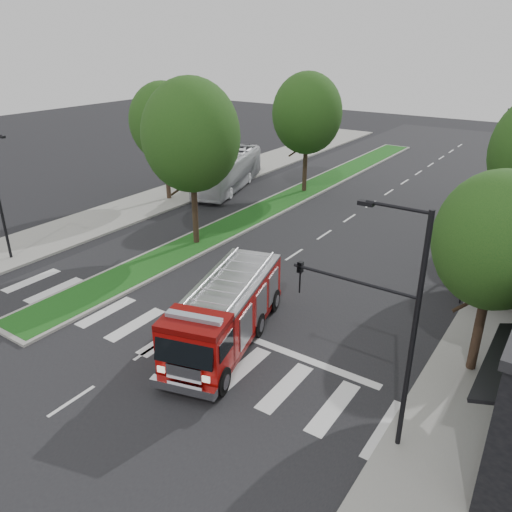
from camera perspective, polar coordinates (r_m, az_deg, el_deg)
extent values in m
plane|color=black|center=(24.33, -5.18, -6.11)|extent=(140.00, 140.00, 0.00)
cube|color=gray|center=(40.22, -12.37, 5.84)|extent=(5.00, 80.00, 0.15)
cube|color=gray|center=(41.17, 4.14, 6.74)|extent=(3.00, 50.00, 0.14)
cube|color=#154413|center=(41.15, 4.15, 6.84)|extent=(2.60, 49.50, 0.02)
cylinder|color=black|center=(26.21, 22.65, -2.61)|extent=(0.08, 0.08, 2.50)
cylinder|color=black|center=(27.29, 23.22, -1.67)|extent=(0.08, 0.08, 2.50)
cube|color=black|center=(26.08, 26.35, -0.26)|extent=(3.20, 1.60, 0.12)
cube|color=#8C99A5|center=(27.20, 26.13, -2.17)|extent=(2.80, 0.04, 1.80)
cube|color=black|center=(26.88, 25.59, -4.16)|extent=(2.40, 0.40, 0.08)
cylinder|color=black|center=(20.94, 24.06, -7.71)|extent=(0.36, 0.36, 3.74)
ellipsoid|color=#0F3811|center=(19.42, 25.83, 1.58)|extent=(4.40, 4.40, 5.06)
cylinder|color=black|center=(31.15, -7.00, 5.31)|extent=(0.36, 0.36, 4.62)
ellipsoid|color=#0F3811|center=(30.05, -7.44, 13.50)|extent=(5.80, 5.80, 6.67)
cylinder|color=black|center=(42.30, 5.62, 10.14)|extent=(0.36, 0.36, 4.40)
ellipsoid|color=#0F3811|center=(41.51, 5.86, 15.92)|extent=(5.60, 5.60, 6.44)
cylinder|color=black|center=(40.67, -10.09, 9.18)|extent=(0.36, 0.36, 4.18)
ellipsoid|color=#0F3811|center=(39.87, -10.52, 14.86)|extent=(5.20, 5.20, 5.98)
cylinder|color=black|center=(15.33, 17.47, -9.26)|extent=(0.16, 0.16, 8.00)
cylinder|color=black|center=(13.92, 15.91, 5.38)|extent=(1.80, 0.10, 0.10)
cube|color=black|center=(14.22, 12.47, 5.91)|extent=(0.45, 0.20, 0.12)
cylinder|color=black|center=(15.19, 10.97, -2.77)|extent=(4.00, 0.10, 0.10)
imported|color=black|center=(16.06, 5.00, -2.47)|extent=(0.18, 0.22, 1.10)
cube|color=black|center=(29.55, -27.08, 12.04)|extent=(0.45, 0.20, 0.12)
cube|color=black|center=(36.74, 27.19, 14.66)|extent=(0.45, 0.20, 0.12)
cube|color=#630605|center=(21.74, -3.34, -8.49)|extent=(4.53, 8.59, 0.25)
cube|color=#990A08|center=(21.84, -2.63, -5.17)|extent=(4.02, 6.70, 1.96)
cube|color=#990A08|center=(18.87, -6.92, -10.45)|extent=(2.83, 2.35, 2.06)
cube|color=#B2B2B7|center=(21.37, -2.68, -2.75)|extent=(4.02, 6.70, 0.12)
cylinder|color=#B2B2B7|center=(21.59, -4.87, -1.94)|extent=(1.64, 5.70, 0.10)
cylinder|color=#B2B2B7|center=(21.00, -0.45, -2.62)|extent=(1.64, 5.70, 0.10)
cube|color=silver|center=(18.61, -8.30, -14.64)|extent=(2.55, 1.00, 0.34)
cube|color=#8C99A5|center=(18.16, -7.12, -7.00)|extent=(2.17, 0.90, 0.18)
cylinder|color=black|center=(19.67, -10.19, -12.59)|extent=(0.61, 1.13, 1.08)
cylinder|color=black|center=(18.84, -3.96, -14.07)|extent=(0.61, 1.13, 1.08)
cylinder|color=black|center=(22.72, -5.25, -6.87)|extent=(0.61, 1.13, 1.08)
cylinder|color=black|center=(22.00, 0.18, -7.87)|extent=(0.61, 1.13, 1.08)
cylinder|color=black|center=(24.60, -3.05, -4.25)|extent=(0.61, 1.13, 1.08)
cylinder|color=black|center=(23.94, 1.99, -5.07)|extent=(0.61, 1.13, 1.08)
imported|color=silver|center=(43.48, -3.17, 9.68)|extent=(5.71, 11.25, 3.06)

